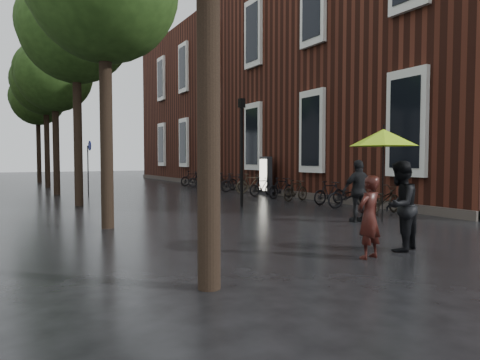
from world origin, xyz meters
TOP-DOWN VIEW (x-y plane):
  - ground at (0.00, 0.00)m, footprint 120.00×120.00m
  - brick_building at (10.47, 19.46)m, footprint 10.20×33.20m
  - street_trees at (-3.99, 15.91)m, footprint 4.33×34.03m
  - person_burgundy at (-0.70, 1.23)m, footprint 0.60×0.45m
  - person_black at (0.32, 1.42)m, footprint 1.03×0.92m
  - lime_umbrella at (-0.27, 1.32)m, footprint 1.24×1.24m
  - pedestrian_walking at (2.42, 4.63)m, footprint 1.11×0.64m
  - parked_bicycles at (4.60, 13.43)m, footprint 2.13×17.12m
  - ad_lightbox at (5.06, 13.71)m, footprint 0.29×1.27m
  - lamp_post at (1.45, 9.72)m, footprint 0.21×0.21m
  - cycle_sign at (-2.70, 17.77)m, footprint 0.14×0.49m

SIDE VIEW (x-z plane):
  - ground at x=0.00m, z-range 0.00..0.00m
  - parked_bicycles at x=4.60m, z-range -0.04..1.00m
  - person_burgundy at x=-0.70m, z-range 0.00..1.51m
  - person_black at x=0.32m, z-range 0.00..1.77m
  - pedestrian_walking at x=2.42m, z-range 0.00..1.78m
  - ad_lightbox at x=5.06m, z-range 0.00..1.92m
  - cycle_sign at x=-2.70m, z-range 0.44..3.14m
  - lime_umbrella at x=-0.27m, z-range 1.29..3.11m
  - lamp_post at x=1.45m, z-range 0.43..4.49m
  - brick_building at x=10.47m, z-range -0.01..11.99m
  - street_trees at x=-3.99m, z-range 1.88..10.79m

